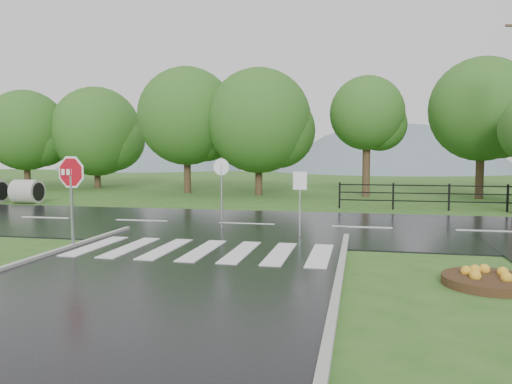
# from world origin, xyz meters

# --- Properties ---
(ground) EXTENTS (120.00, 120.00, 0.00)m
(ground) POSITION_xyz_m (0.00, 0.00, 0.00)
(ground) COLOR #2F5C1E
(ground) RESTS_ON ground
(main_road) EXTENTS (90.00, 8.00, 0.04)m
(main_road) POSITION_xyz_m (0.00, 10.00, 0.00)
(main_road) COLOR black
(main_road) RESTS_ON ground
(crosswalk) EXTENTS (6.50, 2.80, 0.02)m
(crosswalk) POSITION_xyz_m (0.00, 5.00, 0.06)
(crosswalk) COLOR silver
(crosswalk) RESTS_ON ground
(fence_west) EXTENTS (9.58, 0.08, 1.20)m
(fence_west) POSITION_xyz_m (7.75, 16.00, 0.72)
(fence_west) COLOR black
(fence_west) RESTS_ON ground
(hills) EXTENTS (102.00, 48.00, 48.00)m
(hills) POSITION_xyz_m (3.49, 65.00, -15.54)
(hills) COLOR slate
(hills) RESTS_ON ground
(treeline) EXTENTS (83.20, 5.20, 10.00)m
(treeline) POSITION_xyz_m (1.00, 24.00, 0.00)
(treeline) COLOR #285B1C
(treeline) RESTS_ON ground
(stop_sign) EXTENTS (1.15, 0.24, 2.63)m
(stop_sign) POSITION_xyz_m (-3.55, 4.79, 1.83)
(stop_sign) COLOR #939399
(stop_sign) RESTS_ON ground
(flower_bed) EXTENTS (1.75, 1.75, 0.35)m
(flower_bed) POSITION_xyz_m (6.39, 3.08, 0.13)
(flower_bed) COLOR #332111
(flower_bed) RESTS_ON ground
(reg_sign_small) EXTENTS (0.43, 0.14, 1.99)m
(reg_sign_small) POSITION_xyz_m (2.16, 7.78, 1.42)
(reg_sign_small) COLOR #939399
(reg_sign_small) RESTS_ON ground
(reg_sign_round) EXTENTS (0.55, 0.09, 2.36)m
(reg_sign_round) POSITION_xyz_m (-0.55, 8.73, 1.48)
(reg_sign_round) COLOR #939399
(reg_sign_round) RESTS_ON ground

